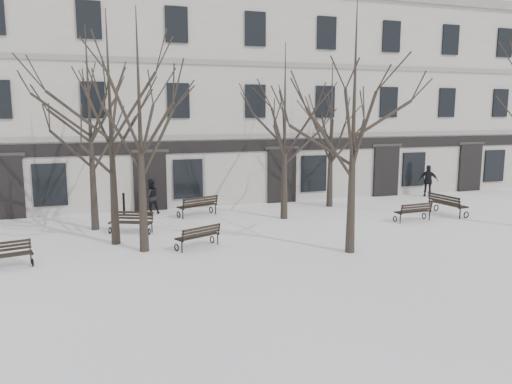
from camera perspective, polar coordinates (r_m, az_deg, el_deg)
name	(u,v)px	position (r m, az deg, el deg)	size (l,w,h in m)	color
ground	(272,244)	(18.67, 1.88, -5.92)	(100.00, 100.00, 0.00)	white
building	(197,101)	(30.51, -6.76, 10.32)	(40.40, 10.20, 11.40)	beige
tree_0	(110,100)	(18.76, -16.39, 10.02)	(5.89, 5.89, 8.41)	black
tree_1	(139,102)	(17.48, -13.21, 9.98)	(5.80, 5.80, 8.28)	black
tree_2	(354,99)	(17.22, 11.17, 10.41)	(5.91, 5.91, 8.45)	black
tree_4	(89,104)	(21.38, -18.55, 9.48)	(5.77, 5.77, 8.24)	black
tree_5	(285,111)	(22.54, 3.32, 9.28)	(5.50, 5.50, 7.86)	black
tree_6	(331,116)	(25.78, 8.62, 8.63)	(5.23, 5.23, 7.47)	black
bench_0	(4,255)	(17.52, -26.88, -6.40)	(1.74, 0.96, 0.83)	black
bench_1	(198,236)	(18.07, -6.60, -4.98)	(1.75, 1.23, 0.85)	black
bench_2	(414,211)	(23.38, 17.57, -2.09)	(1.76, 0.75, 0.87)	black
bench_3	(131,221)	(20.82, -14.06, -3.28)	(1.80, 1.27, 0.87)	black
bench_4	(198,205)	(23.54, -6.64, -1.51)	(2.02, 1.33, 0.97)	black
bench_5	(447,204)	(25.38, 20.98, -1.24)	(0.92, 2.05, 1.00)	black
bollard_a	(124,203)	(24.53, -14.88, -1.22)	(0.14, 0.14, 1.07)	black
bollard_b	(331,195)	(26.69, 8.55, -0.32)	(0.12, 0.12, 0.96)	black
pedestrian_b	(151,214)	(24.53, -11.86, -2.47)	(0.82, 0.64, 1.68)	black
pedestrian_c	(427,196)	(30.61, 19.01, -0.49)	(1.08, 0.45, 1.83)	black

